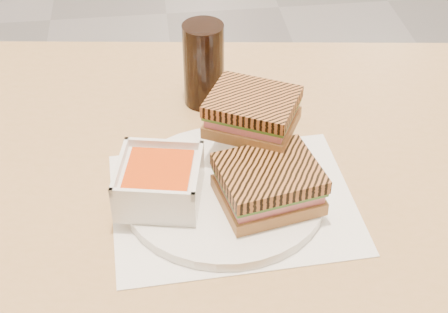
{
  "coord_description": "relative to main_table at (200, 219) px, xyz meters",
  "views": [
    {
      "loc": [
        -0.07,
        -2.67,
        1.37
      ],
      "look_at": [
        0.01,
        -2.0,
        0.82
      ],
      "focal_mm": 53.64,
      "sensor_mm": 36.0,
      "label": 1
    }
  ],
  "objects": [
    {
      "name": "panini_upper",
      "position": [
        0.08,
        -0.01,
        0.21
      ],
      "size": [
        0.15,
        0.14,
        0.05
      ],
      "color": "#A56D3C",
      "rests_on": "panini_lower"
    },
    {
      "name": "tray_liner",
      "position": [
        0.04,
        -0.09,
        0.11
      ],
      "size": [
        0.34,
        0.27,
        0.0
      ],
      "color": "white",
      "rests_on": "main_table"
    },
    {
      "name": "cola_glass",
      "position": [
        0.02,
        0.16,
        0.18
      ],
      "size": [
        0.06,
        0.06,
        0.14
      ],
      "color": "black",
      "rests_on": "main_table"
    },
    {
      "name": "panini_lower",
      "position": [
        0.08,
        -0.11,
        0.16
      ],
      "size": [
        0.14,
        0.13,
        0.06
      ],
      "color": "#A56D3C",
      "rests_on": "plate"
    },
    {
      "name": "plate",
      "position": [
        0.03,
        -0.07,
        0.12
      ],
      "size": [
        0.28,
        0.28,
        0.01
      ],
      "color": "white",
      "rests_on": "tray_liner"
    },
    {
      "name": "main_table",
      "position": [
        0.0,
        0.0,
        0.0
      ],
      "size": [
        1.28,
        0.85,
        0.75
      ],
      "color": "tan",
      "rests_on": "ground"
    },
    {
      "name": "soup_bowl",
      "position": [
        -0.06,
        -0.08,
        0.16
      ],
      "size": [
        0.13,
        0.13,
        0.06
      ],
      "color": "white",
      "rests_on": "plate"
    }
  ]
}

